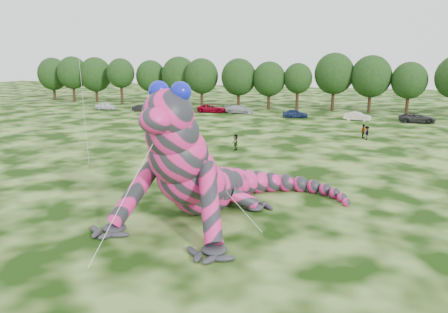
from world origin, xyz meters
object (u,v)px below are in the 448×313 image
spectator_5 (236,142)px  spectator_3 (363,131)px  tree_10 (334,82)px  tree_5 (179,81)px  tree_8 (269,86)px  car_1 (143,108)px  tree_1 (73,79)px  tree_11 (371,84)px  car_0 (106,106)px  car_5 (357,116)px  tree_2 (96,80)px  car_4 (295,113)px  car_6 (417,118)px  inflatable_gecko (207,146)px  tree_12 (409,88)px  tree_0 (53,79)px  spectator_0 (173,138)px  tree_3 (121,81)px  car_2 (212,108)px  tree_6 (202,83)px  tree_9 (298,87)px  tree_4 (151,82)px  tree_7 (239,84)px  spectator_2 (367,133)px

spectator_5 → spectator_3: spectator_3 is taller
tree_10 → tree_5: bearing=-179.7°
tree_8 → car_1: size_ratio=2.33×
tree_1 → tree_11: tree_11 is taller
car_0 → car_5: size_ratio=0.96×
tree_2 → spectator_5: bearing=-41.5°
car_4 → car_6: car_6 is taller
tree_8 → car_5: (16.36, -9.56, -3.80)m
car_1 → car_4: size_ratio=0.93×
inflatable_gecko → tree_12: 58.13m
tree_0 → spectator_3: size_ratio=5.52×
car_6 → spectator_0: bearing=126.0°
car_0 → spectator_3: (46.68, -15.32, 0.19)m
tree_3 → tree_11: (49.50, 1.13, 0.31)m
car_2 → spectator_0: size_ratio=3.28×
car_6 → tree_3: bearing=73.5°
tree_3 → car_2: size_ratio=1.79×
tree_6 → spectator_0: 37.09m
car_1 → tree_1: bearing=63.0°
tree_2 → tree_10: 50.42m
tree_9 → tree_6: bearing=-178.0°
car_1 → tree_4: bearing=18.8°
tree_7 → tree_11: 23.91m
tree_6 → car_6: size_ratio=1.82×
tree_0 → car_2: tree_0 is taller
tree_4 → car_0: (-3.78, -11.35, -3.86)m
tree_8 → tree_10: tree_10 is taller
tree_0 → tree_3: (18.84, -2.17, -0.03)m
car_2 → car_4: bearing=-107.4°
tree_11 → car_5: size_ratio=2.46×
inflatable_gecko → spectator_0: size_ratio=10.82×
inflatable_gecko → spectator_2: inflatable_gecko is taller
car_5 → tree_10: bearing=28.5°
tree_1 → spectator_0: bearing=-42.0°
tree_7 → car_2: 8.68m
car_4 → spectator_5: (-2.11, -27.00, 0.15)m
tree_2 → car_1: size_ratio=2.51×
tree_5 → spectator_3: tree_5 is taller
tree_10 → car_0: tree_10 is taller
spectator_2 → tree_0: bearing=-124.7°
tree_11 → spectator_3: bearing=-91.1°
tree_7 → car_2: size_ratio=1.79×
car_4 → spectator_2: spectator_2 is taller
tree_6 → tree_9: 18.64m
tree_1 → car_1: 25.93m
tree_2 → car_0: size_ratio=2.46×
car_1 → tree_8: bearing=-65.7°
tree_0 → tree_3: tree_0 is taller
inflatable_gecko → tree_3: tree_3 is taller
tree_3 → car_4: bearing=-14.0°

